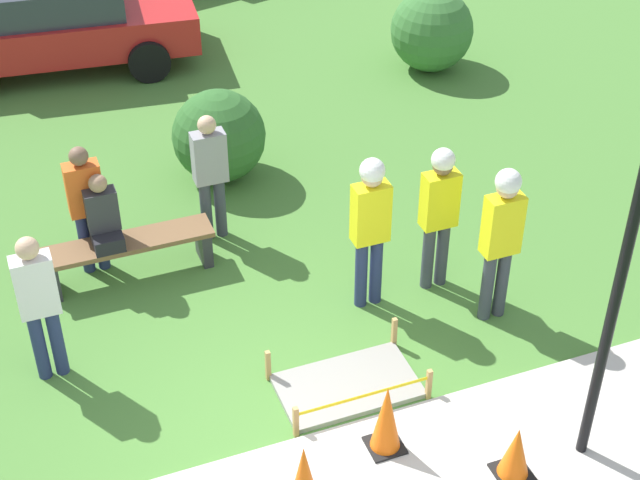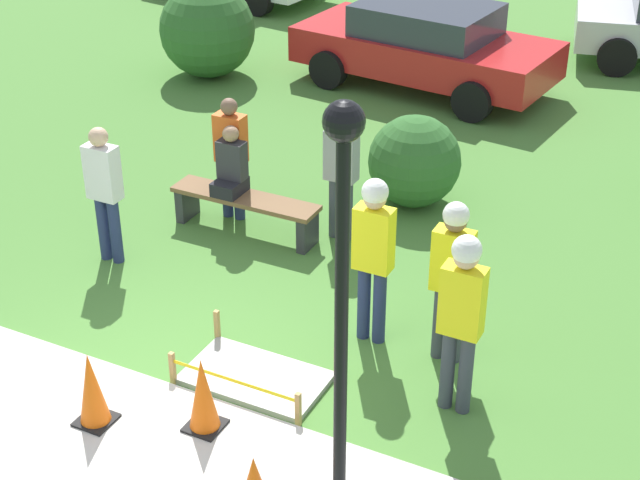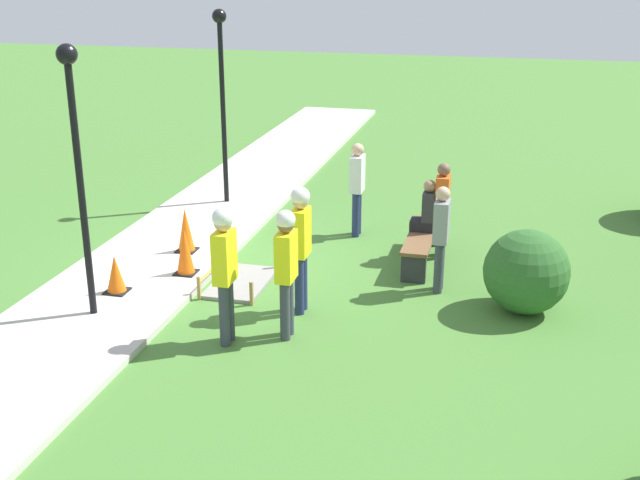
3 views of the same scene
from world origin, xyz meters
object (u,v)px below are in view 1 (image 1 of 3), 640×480
object	(u,v)px
park_bench	(129,250)
bystander_in_gray_shirt	(39,300)
traffic_cone_near_patch	(304,479)
worker_trainee	(371,219)
traffic_cone_sidewalk_edge	(516,452)
bystander_in_white_shirt	(210,171)
parked_car_red	(53,20)
traffic_cone_far_patch	(386,418)
worker_supervisor	(502,230)
person_seated_on_bench	(103,217)
worker_assistant	(439,206)
lamppost_near	(630,236)
bystander_in_orange_shirt	(86,203)

from	to	relation	value
park_bench	bystander_in_gray_shirt	world-z (taller)	bystander_in_gray_shirt
traffic_cone_near_patch	worker_trainee	distance (m)	3.13
traffic_cone_sidewalk_edge	traffic_cone_near_patch	bearing A→B (deg)	170.27
bystander_in_white_shirt	parked_car_red	world-z (taller)	bystander_in_white_shirt
worker_trainee	parked_car_red	size ratio (longest dim) A/B	0.41
bystander_in_white_shirt	parked_car_red	xyz separation A→B (m)	(-1.05, 5.55, -0.18)
traffic_cone_far_patch	parked_car_red	distance (m)	9.69
worker_supervisor	parked_car_red	xyz separation A→B (m)	(-3.52, 8.13, -0.40)
traffic_cone_near_patch	traffic_cone_far_patch	distance (m)	1.04
worker_supervisor	bystander_in_white_shirt	xyz separation A→B (m)	(-2.47, 2.58, -0.21)
traffic_cone_far_patch	person_seated_on_bench	distance (m)	4.12
worker_assistant	lamppost_near	distance (m)	3.24
bystander_in_orange_shirt	worker_supervisor	bearing A→B (deg)	-31.59
traffic_cone_near_patch	parked_car_red	size ratio (longest dim) A/B	0.17
traffic_cone_far_patch	worker_assistant	world-z (taller)	worker_assistant
worker_trainee	lamppost_near	bearing A→B (deg)	-70.86
park_bench	worker_trainee	bearing A→B (deg)	-31.00
traffic_cone_far_patch	bystander_in_gray_shirt	world-z (taller)	bystander_in_gray_shirt
traffic_cone_near_patch	worker_trainee	xyz separation A→B (m)	(1.70, 2.53, 0.68)
traffic_cone_far_patch	park_bench	xyz separation A→B (m)	(-1.67, 3.59, -0.11)
worker_assistant	worker_trainee	world-z (taller)	worker_trainee
traffic_cone_near_patch	parked_car_red	xyz separation A→B (m)	(-0.61, 9.95, 0.29)
worker_trainee	park_bench	bearing A→B (deg)	149.00
traffic_cone_sidewalk_edge	park_bench	xyz separation A→B (m)	(-2.63, 4.31, -0.02)
bystander_in_white_shirt	traffic_cone_far_patch	bearing A→B (deg)	-82.56
traffic_cone_near_patch	traffic_cone_far_patch	bearing A→B (deg)	22.34
bystander_in_orange_shirt	bystander_in_white_shirt	distance (m)	1.51
worker_trainee	bystander_in_gray_shirt	bearing A→B (deg)	178.30
worker_assistant	lamppost_near	world-z (taller)	lamppost_near
bystander_in_white_shirt	lamppost_near	xyz separation A→B (m)	(2.25, -4.71, 1.64)
person_seated_on_bench	worker_trainee	world-z (taller)	worker_trainee
bystander_in_orange_shirt	bystander_in_gray_shirt	size ratio (longest dim) A/B	0.95
worker_trainee	bystander_in_gray_shirt	xyz separation A→B (m)	(-3.52, 0.10, -0.17)
traffic_cone_far_patch	traffic_cone_sidewalk_edge	bearing A→B (deg)	-37.01
worker_trainee	worker_supervisor	bearing A→B (deg)	-30.33
worker_trainee	bystander_in_orange_shirt	size ratio (longest dim) A/B	1.14
worker_trainee	parked_car_red	xyz separation A→B (m)	(-2.31, 7.42, -0.39)
traffic_cone_far_patch	worker_supervisor	xyz separation A→B (m)	(1.95, 1.43, 0.69)
traffic_cone_near_patch	parked_car_red	distance (m)	9.98
worker_trainee	worker_assistant	bearing A→B (deg)	2.19
traffic_cone_far_patch	worker_trainee	size ratio (longest dim) A/B	0.41
park_bench	bystander_in_orange_shirt	distance (m)	0.74
traffic_cone_sidewalk_edge	worker_supervisor	xyz separation A→B (m)	(0.98, 2.16, 0.78)
traffic_cone_near_patch	park_bench	world-z (taller)	traffic_cone_near_patch
traffic_cone_sidewalk_edge	person_seated_on_bench	bearing A→B (deg)	123.17
traffic_cone_sidewalk_edge	parked_car_red	size ratio (longest dim) A/B	0.13
parked_car_red	worker_trainee	bearing A→B (deg)	-66.26
traffic_cone_far_patch	worker_trainee	world-z (taller)	worker_trainee
traffic_cone_near_patch	worker_supervisor	size ratio (longest dim) A/B	0.40
traffic_cone_sidewalk_edge	lamppost_near	distance (m)	2.33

